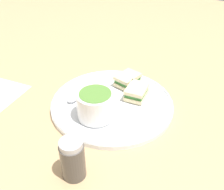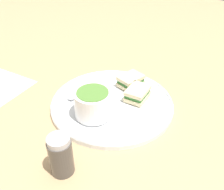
# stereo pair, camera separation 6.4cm
# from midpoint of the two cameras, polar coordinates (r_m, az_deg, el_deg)

# --- Properties ---
(ground_plane) EXTENTS (2.40, 2.40, 0.00)m
(ground_plane) POSITION_cam_midpoint_polar(r_m,az_deg,el_deg) (0.73, -2.52, -2.39)
(ground_plane) COLOR tan
(plate) EXTENTS (0.33, 0.33, 0.02)m
(plate) POSITION_cam_midpoint_polar(r_m,az_deg,el_deg) (0.72, -2.54, -1.84)
(plate) COLOR white
(plate) RESTS_ON ground_plane
(soup_bowl) EXTENTS (0.09, 0.09, 0.07)m
(soup_bowl) POSITION_cam_midpoint_polar(r_m,az_deg,el_deg) (0.65, -6.59, -2.08)
(soup_bowl) COLOR white
(soup_bowl) RESTS_ON plate
(spoon) EXTENTS (0.03, 0.11, 0.01)m
(spoon) POSITION_cam_midpoint_polar(r_m,az_deg,el_deg) (0.73, -10.65, -0.68)
(spoon) COLOR silver
(spoon) RESTS_ON plate
(sandwich_half_near) EXTENTS (0.06, 0.08, 0.03)m
(sandwich_half_near) POSITION_cam_midpoint_polar(r_m,az_deg,el_deg) (0.73, 2.90, 0.66)
(sandwich_half_near) COLOR beige
(sandwich_half_near) RESTS_ON plate
(sandwich_half_far) EXTENTS (0.06, 0.08, 0.03)m
(sandwich_half_far) POSITION_cam_midpoint_polar(r_m,az_deg,el_deg) (0.78, 1.07, 3.32)
(sandwich_half_far) COLOR beige
(sandwich_half_far) RESTS_ON plate
(salt_shaker) EXTENTS (0.05, 0.05, 0.09)m
(salt_shaker) POSITION_cam_midpoint_polar(r_m,az_deg,el_deg) (0.54, -12.02, -13.64)
(salt_shaker) COLOR #4C4742
(salt_shaker) RESTS_ON ground_plane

